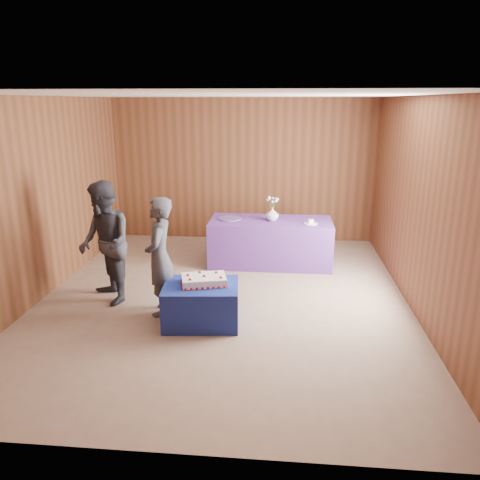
# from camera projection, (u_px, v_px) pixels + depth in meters

# --- Properties ---
(ground) EXTENTS (6.00, 6.00, 0.00)m
(ground) POSITION_uv_depth(u_px,v_px,m) (224.00, 298.00, 6.49)
(ground) COLOR gray
(ground) RESTS_ON ground
(room_shell) EXTENTS (5.04, 6.04, 2.72)m
(room_shell) POSITION_uv_depth(u_px,v_px,m) (222.00, 168.00, 5.98)
(room_shell) COLOR brown
(room_shell) RESTS_ON ground
(cake_table) EXTENTS (0.96, 0.78, 0.50)m
(cake_table) POSITION_uv_depth(u_px,v_px,m) (201.00, 304.00, 5.71)
(cake_table) COLOR navy
(cake_table) RESTS_ON ground
(serving_table) EXTENTS (2.00, 0.90, 0.75)m
(serving_table) POSITION_uv_depth(u_px,v_px,m) (270.00, 242.00, 7.78)
(serving_table) COLOR #5A3593
(serving_table) RESTS_ON ground
(sheet_cake) EXTENTS (0.62, 0.50, 0.13)m
(sheet_cake) POSITION_uv_depth(u_px,v_px,m) (204.00, 280.00, 5.66)
(sheet_cake) COLOR white
(sheet_cake) RESTS_ON cake_table
(vase) EXTENTS (0.25, 0.25, 0.22)m
(vase) POSITION_uv_depth(u_px,v_px,m) (272.00, 214.00, 7.63)
(vase) COLOR silver
(vase) RESTS_ON serving_table
(flower_spray) EXTENTS (0.20, 0.20, 0.15)m
(flower_spray) POSITION_uv_depth(u_px,v_px,m) (273.00, 200.00, 7.56)
(flower_spray) COLOR #2B6227
(flower_spray) RESTS_ON vase
(platter) EXTENTS (0.38, 0.38, 0.02)m
(platter) POSITION_uv_depth(u_px,v_px,m) (230.00, 219.00, 7.75)
(platter) COLOR #63478E
(platter) RESTS_ON serving_table
(plate) EXTENTS (0.23, 0.23, 0.01)m
(plate) POSITION_uv_depth(u_px,v_px,m) (311.00, 223.00, 7.45)
(plate) COLOR white
(plate) RESTS_ON serving_table
(cake_slice) EXTENTS (0.09, 0.08, 0.09)m
(cake_slice) POSITION_uv_depth(u_px,v_px,m) (311.00, 221.00, 7.44)
(cake_slice) COLOR white
(cake_slice) RESTS_ON plate
(knife) EXTENTS (0.26, 0.06, 0.00)m
(knife) POSITION_uv_depth(u_px,v_px,m) (315.00, 226.00, 7.33)
(knife) COLOR silver
(knife) RESTS_ON serving_table
(guest_left) EXTENTS (0.41, 0.58, 1.51)m
(guest_left) POSITION_uv_depth(u_px,v_px,m) (160.00, 257.00, 5.85)
(guest_left) COLOR #393B44
(guest_left) RESTS_ON ground
(guest_right) EXTENTS (0.98, 1.02, 1.65)m
(guest_right) POSITION_uv_depth(u_px,v_px,m) (105.00, 243.00, 6.17)
(guest_right) COLOR #2E2E37
(guest_right) RESTS_ON ground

